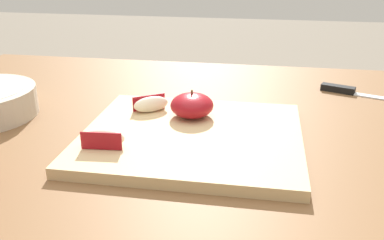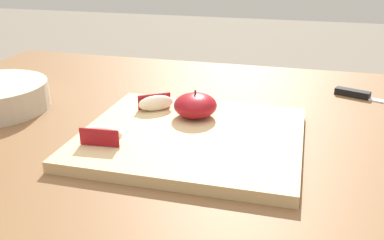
{
  "view_description": "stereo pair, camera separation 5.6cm",
  "coord_description": "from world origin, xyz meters",
  "views": [
    {
      "loc": [
        0.1,
        -0.68,
        1.06
      ],
      "look_at": [
        -0.01,
        -0.06,
        0.8
      ],
      "focal_mm": 40.14,
      "sensor_mm": 36.0,
      "label": 1
    },
    {
      "loc": [
        0.15,
        -0.67,
        1.06
      ],
      "look_at": [
        -0.01,
        -0.06,
        0.8
      ],
      "focal_mm": 40.14,
      "sensor_mm": 36.0,
      "label": 2
    }
  ],
  "objects": [
    {
      "name": "apple_wedge_right",
      "position": [
        -0.09,
        0.01,
        0.79
      ],
      "size": [
        0.06,
        0.05,
        0.03
      ],
      "color": "#F4EACC",
      "rests_on": "cutting_board"
    },
    {
      "name": "apple_wedge_back",
      "position": [
        -0.13,
        -0.14,
        0.79
      ],
      "size": [
        0.06,
        0.03,
        0.03
      ],
      "color": "#F4EACC",
      "rests_on": "cutting_board"
    },
    {
      "name": "paring_knife",
      "position": [
        0.27,
        0.23,
        0.77
      ],
      "size": [
        0.16,
        0.07,
        0.01
      ],
      "color": "silver",
      "rests_on": "dining_table"
    },
    {
      "name": "dining_table",
      "position": [
        0.0,
        0.0,
        0.65
      ],
      "size": [
        1.29,
        0.86,
        0.76
      ],
      "color": "brown",
      "rests_on": "ground_plane"
    },
    {
      "name": "cutting_board",
      "position": [
        -0.01,
        -0.06,
        0.77
      ],
      "size": [
        0.35,
        0.31,
        0.02
      ],
      "color": "tan",
      "rests_on": "dining_table"
    },
    {
      "name": "apple_half_skin_up",
      "position": [
        -0.02,
        -0.0,
        0.8
      ],
      "size": [
        0.07,
        0.07,
        0.05
      ],
      "color": "maroon",
      "rests_on": "cutting_board"
    }
  ]
}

